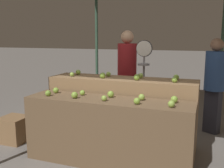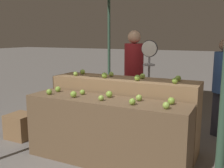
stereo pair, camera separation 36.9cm
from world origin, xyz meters
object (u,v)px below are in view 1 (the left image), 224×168
object	(u,v)px
person_customer_left	(215,79)
wooden_crate_side	(14,129)
produce_scale	(144,67)
person_vendor_at_scale	(127,71)

from	to	relation	value
person_customer_left	wooden_crate_side	distance (m)	3.49
person_customer_left	wooden_crate_side	xyz separation A→B (m)	(-3.04, -1.55, -0.76)
produce_scale	person_vendor_at_scale	size ratio (longest dim) A/B	0.91
produce_scale	wooden_crate_side	distance (m)	2.39
person_vendor_at_scale	wooden_crate_side	bearing A→B (deg)	24.62
produce_scale	person_customer_left	size ratio (longest dim) A/B	0.98
person_vendor_at_scale	person_customer_left	distance (m)	1.55
produce_scale	person_customer_left	world-z (taller)	person_customer_left
produce_scale	person_vendor_at_scale	bearing A→B (deg)	141.85
produce_scale	wooden_crate_side	xyz separation A→B (m)	(-1.88, -1.09, -0.99)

